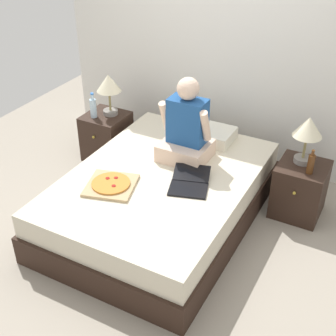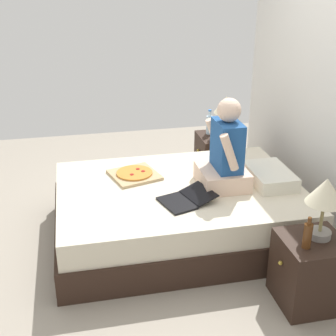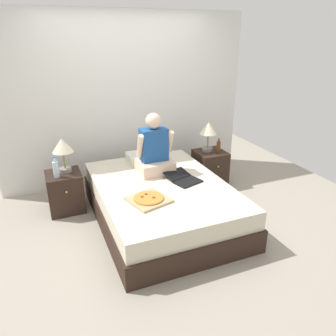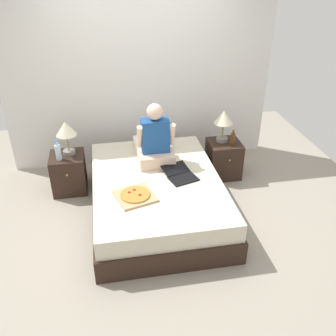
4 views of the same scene
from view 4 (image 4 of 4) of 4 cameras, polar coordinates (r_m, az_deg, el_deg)
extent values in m
plane|color=#9E9384|center=(4.73, -1.71, -6.56)|extent=(5.80, 5.80, 0.00)
cube|color=silver|center=(5.45, -4.31, 13.28)|extent=(3.80, 0.12, 2.50)
cube|color=black|center=(4.65, -1.74, -5.23)|extent=(1.54, 2.16, 0.27)
cube|color=beige|center=(4.52, -1.78, -2.71)|extent=(1.50, 2.09, 0.22)
cube|color=black|center=(5.17, -14.87, -0.70)|extent=(0.44, 0.44, 0.52)
sphere|color=gold|center=(4.92, -15.15, -1.05)|extent=(0.03, 0.03, 0.03)
cylinder|color=gray|center=(5.08, -14.82, 2.39)|extent=(0.16, 0.16, 0.05)
cylinder|color=olive|center=(5.02, -15.02, 3.75)|extent=(0.02, 0.02, 0.22)
cone|color=beige|center=(4.94, -15.32, 5.83)|extent=(0.26, 0.26, 0.18)
cylinder|color=silver|center=(4.93, -16.38, 2.29)|extent=(0.07, 0.07, 0.20)
cylinder|color=silver|center=(4.88, -16.60, 3.64)|extent=(0.03, 0.03, 0.06)
cylinder|color=blue|center=(4.86, -16.66, 4.03)|extent=(0.04, 0.03, 0.02)
cube|color=black|center=(5.40, 8.46, 1.40)|extent=(0.44, 0.44, 0.52)
sphere|color=gold|center=(5.15, 9.34, 1.17)|extent=(0.03, 0.03, 0.03)
cylinder|color=gray|center=(5.30, 8.22, 4.34)|extent=(0.16, 0.16, 0.05)
cylinder|color=olive|center=(5.24, 8.33, 5.67)|extent=(0.02, 0.02, 0.22)
cone|color=beige|center=(5.16, 8.49, 7.68)|extent=(0.26, 0.26, 0.18)
cylinder|color=#512D14|center=(5.17, 9.83, 4.34)|extent=(0.06, 0.06, 0.18)
cylinder|color=#512D14|center=(5.13, 9.94, 5.49)|extent=(0.03, 0.03, 0.05)
cube|color=silver|center=(5.13, -2.27, 3.77)|extent=(0.52, 0.34, 0.12)
cube|color=beige|center=(4.74, -1.85, 1.67)|extent=(0.44, 0.40, 0.16)
cube|color=#1E4C8C|center=(4.64, -1.96, 4.99)|extent=(0.34, 0.20, 0.42)
sphere|color=beige|center=(4.51, -2.03, 8.55)|extent=(0.20, 0.20, 0.20)
cylinder|color=beige|center=(4.56, -4.36, 4.76)|extent=(0.07, 0.18, 0.32)
cylinder|color=beige|center=(4.61, 0.60, 5.16)|extent=(0.07, 0.18, 0.32)
cube|color=black|center=(4.43, 2.39, -1.67)|extent=(0.37, 0.31, 0.02)
cube|color=black|center=(4.56, 1.11, -0.08)|extent=(0.36, 0.28, 0.06)
cube|color=tan|center=(4.13, -5.02, -4.28)|extent=(0.49, 0.49, 0.02)
cylinder|color=#CC7F33|center=(4.12, -5.04, -4.05)|extent=(0.33, 0.33, 0.02)
cylinder|color=maroon|center=(4.15, -5.93, -3.70)|extent=(0.04, 0.04, 0.00)
cylinder|color=maroon|center=(4.09, -4.30, -4.10)|extent=(0.04, 0.04, 0.00)
cylinder|color=maroon|center=(4.18, -5.16, -3.32)|extent=(0.04, 0.04, 0.00)
camera|label=1|loc=(2.35, 63.28, 12.38)|focal=50.00mm
camera|label=2|loc=(5.04, 46.12, 15.29)|focal=50.00mm
camera|label=3|loc=(1.08, -56.47, -23.70)|focal=35.00mm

